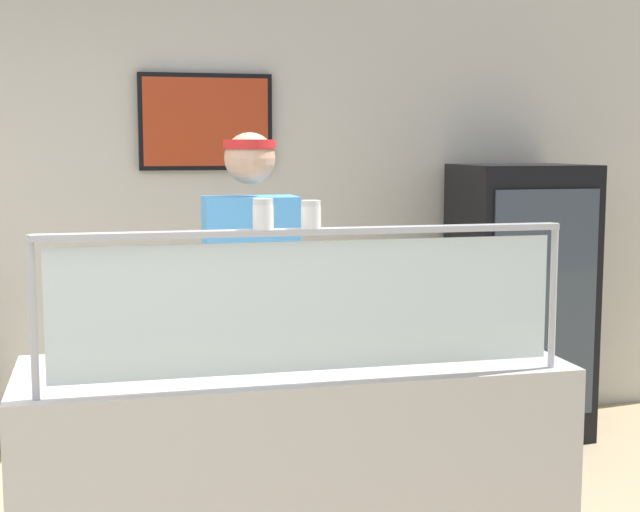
# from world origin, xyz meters

# --- Properties ---
(shop_rear_unit) EXTENTS (6.29, 0.13, 2.70)m
(shop_rear_unit) POSITION_xyz_m (0.95, 2.57, 1.36)
(shop_rear_unit) COLOR beige
(shop_rear_unit) RESTS_ON ground
(serving_counter) EXTENTS (1.89, 0.67, 0.95)m
(serving_counter) POSITION_xyz_m (0.95, 0.34, 0.47)
(serving_counter) COLOR #BCB7B2
(serving_counter) RESTS_ON ground
(sneeze_guard) EXTENTS (1.72, 0.06, 0.50)m
(sneeze_guard) POSITION_xyz_m (0.95, 0.06, 1.26)
(sneeze_guard) COLOR #B2B5BC
(sneeze_guard) RESTS_ON serving_counter
(pizza_tray) EXTENTS (0.45, 0.45, 0.04)m
(pizza_tray) POSITION_xyz_m (0.78, 0.43, 0.97)
(pizza_tray) COLOR #9EA0A8
(pizza_tray) RESTS_ON serving_counter
(pizza_server) EXTENTS (0.08, 0.28, 0.01)m
(pizza_server) POSITION_xyz_m (0.75, 0.41, 0.99)
(pizza_server) COLOR #ADAFB7
(pizza_server) RESTS_ON pizza_tray
(parmesan_shaker) EXTENTS (0.07, 0.07, 0.10)m
(parmesan_shaker) POSITION_xyz_m (0.79, 0.06, 1.49)
(parmesan_shaker) COLOR white
(parmesan_shaker) RESTS_ON sneeze_guard
(pepper_flake_shaker) EXTENTS (0.06, 0.06, 0.09)m
(pepper_flake_shaker) POSITION_xyz_m (0.95, 0.06, 1.49)
(pepper_flake_shaker) COLOR white
(pepper_flake_shaker) RESTS_ON sneeze_guard
(worker_figure) EXTENTS (0.41, 0.50, 1.76)m
(worker_figure) POSITION_xyz_m (0.90, 0.95, 1.01)
(worker_figure) COLOR #23232D
(worker_figure) RESTS_ON ground
(drink_fridge) EXTENTS (0.72, 0.63, 1.60)m
(drink_fridge) POSITION_xyz_m (2.68, 2.12, 0.80)
(drink_fridge) COLOR black
(drink_fridge) RESTS_ON ground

